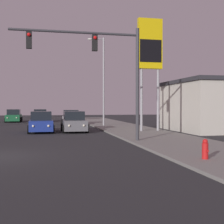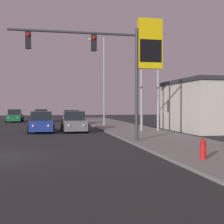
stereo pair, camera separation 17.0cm
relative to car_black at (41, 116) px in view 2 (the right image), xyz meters
The scene contains 10 objects.
sidewalk_right 20.74m from the car_black, 67.58° to the right, with size 5.00×60.00×0.12m.
car_black is the anchor object (origin of this frame).
car_green 3.44m from the car_black, behind, with size 2.04×4.31×1.68m.
car_silver 8.96m from the car_black, 67.48° to the right, with size 2.04×4.34×1.68m.
car_grey 17.34m from the car_black, 80.06° to the right, with size 2.04×4.32×1.68m.
car_blue 16.96m from the car_black, 88.82° to the right, with size 2.04×4.32×1.68m.
traffic_light_mast 26.02m from the car_black, 81.36° to the right, with size 7.27×0.36×6.50m.
street_lamp 13.69m from the car_black, 60.31° to the right, with size 1.74×0.24×9.00m.
gas_station_sign 21.74m from the car_black, 64.78° to the right, with size 2.00×0.42×9.00m.
fire_hydrant 32.81m from the car_black, 78.45° to the right, with size 0.24×0.34×0.76m.
Camera 2 is at (2.45, -13.71, 2.12)m, focal length 50.00 mm.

